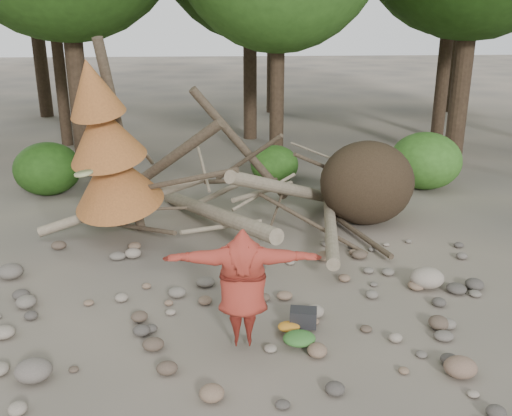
{
  "coord_description": "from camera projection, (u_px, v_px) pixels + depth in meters",
  "views": [
    {
      "loc": [
        -0.92,
        -8.24,
        4.75
      ],
      "look_at": [
        -0.21,
        1.5,
        1.4
      ],
      "focal_mm": 40.0,
      "sensor_mm": 36.0,
      "label": 1
    }
  ],
  "objects": [
    {
      "name": "bush_mid",
      "position": [
        274.0,
        165.0,
        16.61
      ],
      "size": [
        1.4,
        1.4,
        1.12
      ],
      "primitive_type": "ellipsoid",
      "color": "#2D5C1A",
      "rests_on": "ground"
    },
    {
      "name": "cloth_orange",
      "position": [
        289.0,
        329.0,
        8.9
      ],
      "size": [
        0.35,
        0.29,
        0.13
      ],
      "primitive_type": "ellipsoid",
      "color": "#C47D21",
      "rests_on": "ground"
    },
    {
      "name": "backpack",
      "position": [
        303.0,
        321.0,
        9.0
      ],
      "size": [
        0.46,
        0.35,
        0.28
      ],
      "primitive_type": "cube",
      "rotation": [
        0.0,
        0.0,
        -0.19
      ],
      "color": "black",
      "rests_on": "ground"
    },
    {
      "name": "bush_left",
      "position": [
        48.0,
        169.0,
        15.55
      ],
      "size": [
        1.8,
        1.8,
        1.44
      ],
      "primitive_type": "ellipsoid",
      "color": "#224913",
      "rests_on": "ground"
    },
    {
      "name": "boulder_front_left",
      "position": [
        33.0,
        370.0,
        7.73
      ],
      "size": [
        0.5,
        0.45,
        0.3
      ],
      "primitive_type": "ellipsoid",
      "color": "#665D55",
      "rests_on": "ground"
    },
    {
      "name": "boulder_mid_left",
      "position": [
        10.0,
        271.0,
        10.72
      ],
      "size": [
        0.47,
        0.43,
        0.28
      ],
      "primitive_type": "ellipsoid",
      "color": "#5E574F",
      "rests_on": "ground"
    },
    {
      "name": "frisbee_thrower",
      "position": [
        242.0,
        287.0,
        8.24
      ],
      "size": [
        3.52,
        1.12,
        2.54
      ],
      "color": "maroon",
      "rests_on": "ground"
    },
    {
      "name": "dead_conifer",
      "position": [
        108.0,
        149.0,
        11.66
      ],
      "size": [
        2.06,
        2.16,
        4.35
      ],
      "color": "#4C3F30",
      "rests_on": "ground"
    },
    {
      "name": "boulder_front_right",
      "position": [
        461.0,
        367.0,
        7.83
      ],
      "size": [
        0.46,
        0.41,
        0.27
      ],
      "primitive_type": "ellipsoid",
      "color": "#785D4B",
      "rests_on": "ground"
    },
    {
      "name": "deadfall_pile",
      "position": [
        343.0,
        186.0,
        13.21
      ],
      "size": [
        8.55,
        5.24,
        3.3
      ],
      "color": "#332619",
      "rests_on": "ground"
    },
    {
      "name": "cloth_green",
      "position": [
        299.0,
        341.0,
        8.53
      ],
      "size": [
        0.49,
        0.41,
        0.19
      ],
      "primitive_type": "ellipsoid",
      "color": "#326729",
      "rests_on": "ground"
    },
    {
      "name": "bush_right",
      "position": [
        425.0,
        161.0,
        16.07
      ],
      "size": [
        2.0,
        2.0,
        1.6
      ],
      "primitive_type": "ellipsoid",
      "color": "#376D22",
      "rests_on": "ground"
    },
    {
      "name": "ground",
      "position": [
        275.0,
        317.0,
        9.38
      ],
      "size": [
        120.0,
        120.0,
        0.0
      ],
      "primitive_type": "plane",
      "color": "#514C44",
      "rests_on": "ground"
    },
    {
      "name": "boulder_mid_right",
      "position": [
        427.0,
        278.0,
        10.36
      ],
      "size": [
        0.62,
        0.55,
        0.37
      ],
      "primitive_type": "ellipsoid",
      "color": "gray",
      "rests_on": "ground"
    }
  ]
}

